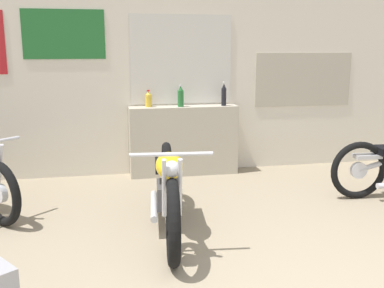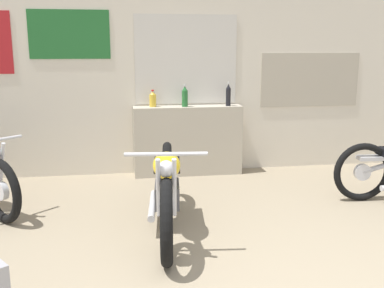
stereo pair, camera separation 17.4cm
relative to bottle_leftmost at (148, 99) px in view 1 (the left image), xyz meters
The scene contains 6 objects.
wall_back 0.66m from the bottle_leftmost, 17.48° to the left, with size 10.00×0.07×2.80m.
sill_counter 0.71m from the bottle_leftmost, ahead, with size 1.40×0.28×0.90m.
bottle_leftmost is the anchor object (origin of this frame).
bottle_left_center 0.41m from the bottle_leftmost, ahead, with size 0.08×0.08×0.29m.
bottle_center 0.97m from the bottle_leftmost, ahead, with size 0.06×0.06×0.31m.
motorcycle_yellow 1.94m from the bottle_leftmost, 90.36° to the right, with size 0.64×1.99×0.86m.
Camera 1 is at (-1.05, -2.12, 1.65)m, focal length 42.00 mm.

